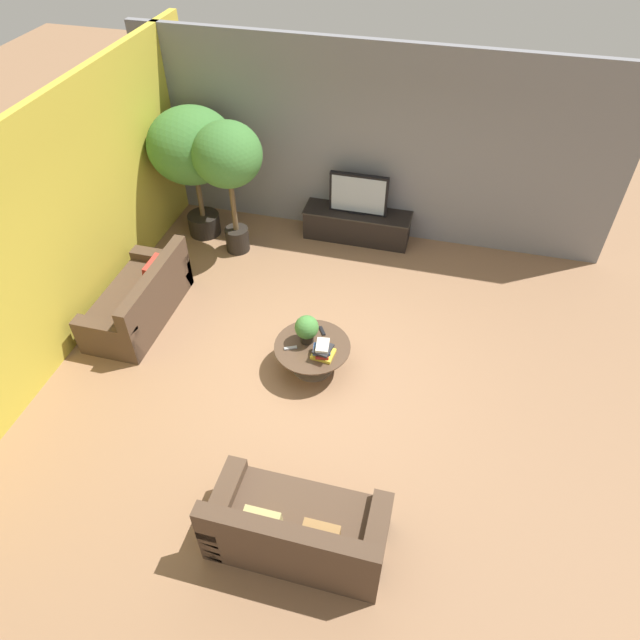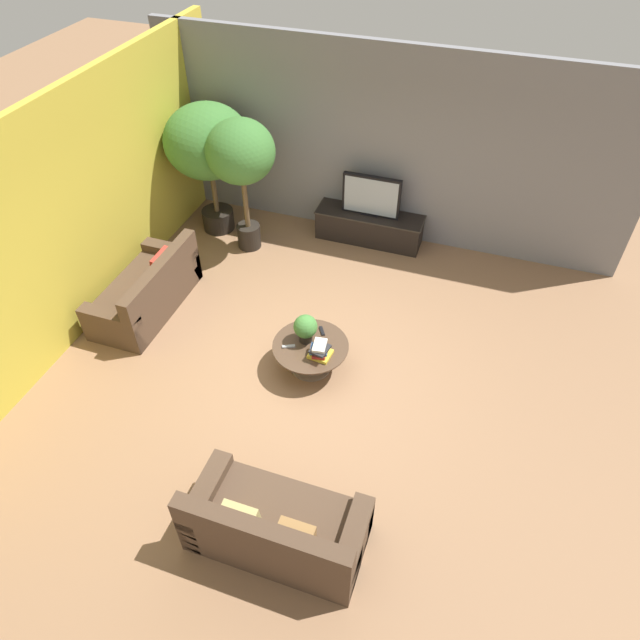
{
  "view_description": "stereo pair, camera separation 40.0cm",
  "coord_description": "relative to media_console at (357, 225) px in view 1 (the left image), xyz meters",
  "views": [
    {
      "loc": [
        1.29,
        -4.77,
        5.45
      ],
      "look_at": [
        -0.02,
        0.29,
        0.55
      ],
      "focal_mm": 32.0,
      "sensor_mm": 36.0,
      "label": 1
    },
    {
      "loc": [
        1.68,
        -4.66,
        5.45
      ],
      "look_at": [
        -0.02,
        0.29,
        0.55
      ],
      "focal_mm": 32.0,
      "sensor_mm": 36.0,
      "label": 2
    }
  ],
  "objects": [
    {
      "name": "ground_plane",
      "position": [
        0.08,
        -2.94,
        -0.26
      ],
      "size": [
        24.0,
        24.0,
        0.0
      ],
      "primitive_type": "plane",
      "color": "#8C6647"
    },
    {
      "name": "back_wall_stone",
      "position": [
        0.08,
        0.32,
        1.24
      ],
      "size": [
        7.4,
        0.12,
        3.0
      ],
      "primitive_type": "cube",
      "color": "slate",
      "rests_on": "ground"
    },
    {
      "name": "side_wall_left",
      "position": [
        -3.18,
        -2.74,
        1.24
      ],
      "size": [
        0.12,
        7.4,
        3.0
      ],
      "primitive_type": "cube",
      "color": "gold",
      "rests_on": "ground"
    },
    {
      "name": "media_console",
      "position": [
        0.0,
        0.0,
        0.0
      ],
      "size": [
        1.72,
        0.5,
        0.49
      ],
      "color": "black",
      "rests_on": "ground"
    },
    {
      "name": "television",
      "position": [
        0.0,
        -0.0,
        0.56
      ],
      "size": [
        0.92,
        0.13,
        0.66
      ],
      "color": "black",
      "rests_on": "media_console"
    },
    {
      "name": "coffee_table",
      "position": [
        0.05,
        -2.96,
        0.02
      ],
      "size": [
        0.95,
        0.95,
        0.39
      ],
      "color": "#756656",
      "rests_on": "ground"
    },
    {
      "name": "couch_by_wall",
      "position": [
        -2.5,
        -2.62,
        0.03
      ],
      "size": [
        0.84,
        1.74,
        0.84
      ],
      "rotation": [
        0.0,
        0.0,
        -1.57
      ],
      "color": "#4C3828",
      "rests_on": "ground"
    },
    {
      "name": "couch_near_entry",
      "position": [
        0.51,
        -5.26,
        0.03
      ],
      "size": [
        1.69,
        0.84,
        0.84
      ],
      "rotation": [
        0.0,
        0.0,
        3.14
      ],
      "color": "#4C3828",
      "rests_on": "ground"
    },
    {
      "name": "potted_palm_tall",
      "position": [
        -2.48,
        -0.48,
        1.23
      ],
      "size": [
        1.31,
        1.31,
        2.11
      ],
      "color": "black",
      "rests_on": "ground"
    },
    {
      "name": "potted_palm_corner",
      "position": [
        -1.78,
        -0.79,
        1.31
      ],
      "size": [
        1.01,
        1.01,
        2.11
      ],
      "color": "black",
      "rests_on": "ground"
    },
    {
      "name": "potted_plant_tabletop",
      "position": [
        -0.04,
        -2.89,
        0.35
      ],
      "size": [
        0.3,
        0.3,
        0.38
      ],
      "color": "black",
      "rests_on": "coffee_table"
    },
    {
      "name": "book_stack",
      "position": [
        0.21,
        -3.09,
        0.22
      ],
      "size": [
        0.28,
        0.29,
        0.19
      ],
      "color": "gold",
      "rests_on": "coffee_table"
    },
    {
      "name": "remote_black",
      "position": [
        0.1,
        -2.68,
        0.14
      ],
      "size": [
        0.12,
        0.16,
        0.02
      ],
      "primitive_type": "cube",
      "rotation": [
        0.0,
        0.0,
        0.56
      ],
      "color": "black",
      "rests_on": "coffee_table"
    },
    {
      "name": "remote_silver",
      "position": [
        -0.2,
        -3.07,
        0.14
      ],
      "size": [
        0.16,
        0.11,
        0.02
      ],
      "primitive_type": "cube",
      "rotation": [
        0.0,
        0.0,
        -1.12
      ],
      "color": "gray",
      "rests_on": "coffee_table"
    }
  ]
}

